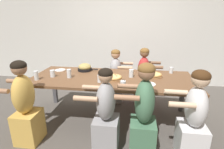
{
  "coord_description": "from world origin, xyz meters",
  "views": [
    {
      "loc": [
        0.38,
        -2.67,
        1.69
      ],
      "look_at": [
        0.0,
        0.0,
        0.81
      ],
      "focal_mm": 28.0,
      "sensor_mm": 36.0,
      "label": 1
    }
  ],
  "objects_px": {
    "empty_plate_b": "(60,70)",
    "diner_far_midright": "(143,79)",
    "drinking_glass_f": "(131,74)",
    "cocktail_glass_blue": "(123,84)",
    "drinking_glass_a": "(171,71)",
    "empty_plate_a": "(149,84)",
    "diner_far_center": "(116,78)",
    "drinking_glass_d": "(69,74)",
    "diner_near_center": "(106,115)",
    "diner_near_left": "(25,106)",
    "drinking_glass_e": "(53,74)",
    "pizza_board_main": "(113,78)",
    "pizza_board_second": "(154,75)",
    "diner_near_right": "(194,120)",
    "diner_near_midright": "(143,114)",
    "skillet_bowl": "(85,68)",
    "drinking_glass_c": "(36,76)",
    "drinking_glass_g": "(99,79)",
    "drinking_glass_b": "(145,70)"
  },
  "relations": [
    {
      "from": "pizza_board_main",
      "to": "skillet_bowl",
      "type": "bearing_deg",
      "value": 145.84
    },
    {
      "from": "drinking_glass_c",
      "to": "drinking_glass_d",
      "type": "xyz_separation_m",
      "value": [
        0.47,
        0.17,
        -0.0
      ]
    },
    {
      "from": "pizza_board_main",
      "to": "drinking_glass_a",
      "type": "relative_size",
      "value": 2.78
    },
    {
      "from": "pizza_board_main",
      "to": "drinking_glass_g",
      "type": "relative_size",
      "value": 2.55
    },
    {
      "from": "drinking_glass_e",
      "to": "diner_near_center",
      "type": "relative_size",
      "value": 0.1
    },
    {
      "from": "diner_near_left",
      "to": "diner_far_midright",
      "type": "relative_size",
      "value": 1.04
    },
    {
      "from": "cocktail_glass_blue",
      "to": "drinking_glass_a",
      "type": "height_order",
      "value": "cocktail_glass_blue"
    },
    {
      "from": "drinking_glass_a",
      "to": "drinking_glass_b",
      "type": "distance_m",
      "value": 0.45
    },
    {
      "from": "cocktail_glass_blue",
      "to": "drinking_glass_d",
      "type": "relative_size",
      "value": 0.83
    },
    {
      "from": "diner_near_right",
      "to": "diner_near_left",
      "type": "bearing_deg",
      "value": 90.0
    },
    {
      "from": "pizza_board_second",
      "to": "drinking_glass_e",
      "type": "bearing_deg",
      "value": -171.14
    },
    {
      "from": "pizza_board_second",
      "to": "drinking_glass_d",
      "type": "height_order",
      "value": "drinking_glass_d"
    },
    {
      "from": "empty_plate_b",
      "to": "drinking_glass_c",
      "type": "height_order",
      "value": "drinking_glass_c"
    },
    {
      "from": "drinking_glass_e",
      "to": "diner_near_midright",
      "type": "height_order",
      "value": "diner_near_midright"
    },
    {
      "from": "empty_plate_a",
      "to": "diner_far_center",
      "type": "height_order",
      "value": "diner_far_center"
    },
    {
      "from": "pizza_board_main",
      "to": "pizza_board_second",
      "type": "relative_size",
      "value": 1.05
    },
    {
      "from": "diner_near_right",
      "to": "drinking_glass_f",
      "type": "bearing_deg",
      "value": 44.5
    },
    {
      "from": "diner_far_center",
      "to": "pizza_board_second",
      "type": "bearing_deg",
      "value": 50.63
    },
    {
      "from": "drinking_glass_b",
      "to": "drinking_glass_c",
      "type": "xyz_separation_m",
      "value": [
        -1.7,
        -0.61,
        0.0
      ]
    },
    {
      "from": "drinking_glass_f",
      "to": "diner_far_midright",
      "type": "xyz_separation_m",
      "value": [
        0.23,
        0.68,
        -0.31
      ]
    },
    {
      "from": "empty_plate_b",
      "to": "empty_plate_a",
      "type": "bearing_deg",
      "value": -17.68
    },
    {
      "from": "pizza_board_second",
      "to": "cocktail_glass_blue",
      "type": "xyz_separation_m",
      "value": [
        -0.47,
        -0.55,
        0.02
      ]
    },
    {
      "from": "cocktail_glass_blue",
      "to": "drinking_glass_g",
      "type": "distance_m",
      "value": 0.39
    },
    {
      "from": "skillet_bowl",
      "to": "pizza_board_main",
      "type": "bearing_deg",
      "value": -34.16
    },
    {
      "from": "drinking_glass_f",
      "to": "drinking_glass_g",
      "type": "bearing_deg",
      "value": -146.39
    },
    {
      "from": "drinking_glass_c",
      "to": "drinking_glass_f",
      "type": "distance_m",
      "value": 1.5
    },
    {
      "from": "drinking_glass_d",
      "to": "empty_plate_b",
      "type": "bearing_deg",
      "value": 130.9
    },
    {
      "from": "diner_near_left",
      "to": "cocktail_glass_blue",
      "type": "bearing_deg",
      "value": -75.32
    },
    {
      "from": "empty_plate_b",
      "to": "diner_far_midright",
      "type": "relative_size",
      "value": 0.16
    },
    {
      "from": "cocktail_glass_blue",
      "to": "diner_far_midright",
      "type": "distance_m",
      "value": 1.21
    },
    {
      "from": "diner_near_right",
      "to": "drinking_glass_g",
      "type": "bearing_deg",
      "value": 68.69
    },
    {
      "from": "empty_plate_a",
      "to": "empty_plate_b",
      "type": "bearing_deg",
      "value": 162.32
    },
    {
      "from": "pizza_board_second",
      "to": "empty_plate_a",
      "type": "distance_m",
      "value": 0.41
    },
    {
      "from": "skillet_bowl",
      "to": "diner_near_left",
      "type": "bearing_deg",
      "value": -117.14
    },
    {
      "from": "diner_near_center",
      "to": "diner_far_midright",
      "type": "distance_m",
      "value": 1.56
    },
    {
      "from": "drinking_glass_c",
      "to": "drinking_glass_g",
      "type": "bearing_deg",
      "value": 1.78
    },
    {
      "from": "drinking_glass_d",
      "to": "diner_near_center",
      "type": "height_order",
      "value": "diner_near_center"
    },
    {
      "from": "skillet_bowl",
      "to": "drinking_glass_a",
      "type": "height_order",
      "value": "skillet_bowl"
    },
    {
      "from": "drinking_glass_d",
      "to": "pizza_board_main",
      "type": "bearing_deg",
      "value": 2.47
    },
    {
      "from": "skillet_bowl",
      "to": "empty_plate_b",
      "type": "distance_m",
      "value": 0.46
    },
    {
      "from": "drinking_glass_d",
      "to": "diner_near_midright",
      "type": "distance_m",
      "value": 1.36
    },
    {
      "from": "pizza_board_second",
      "to": "diner_near_right",
      "type": "relative_size",
      "value": 0.25
    },
    {
      "from": "diner_near_center",
      "to": "diner_near_midright",
      "type": "relative_size",
      "value": 0.93
    },
    {
      "from": "diner_near_center",
      "to": "diner_near_left",
      "type": "distance_m",
      "value": 1.11
    },
    {
      "from": "empty_plate_b",
      "to": "diner_near_right",
      "type": "bearing_deg",
      "value": -25.44
    },
    {
      "from": "empty_plate_b",
      "to": "drinking_glass_f",
      "type": "bearing_deg",
      "value": -8.75
    },
    {
      "from": "diner_near_center",
      "to": "diner_near_midright",
      "type": "bearing_deg",
      "value": -90.0
    },
    {
      "from": "cocktail_glass_blue",
      "to": "drinking_glass_c",
      "type": "xyz_separation_m",
      "value": [
        -1.36,
        0.11,
        0.02
      ]
    },
    {
      "from": "drinking_glass_d",
      "to": "diner_near_left",
      "type": "bearing_deg",
      "value": -122.73
    },
    {
      "from": "drinking_glass_g",
      "to": "diner_far_center",
      "type": "distance_m",
      "value": 1.04
    }
  ]
}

